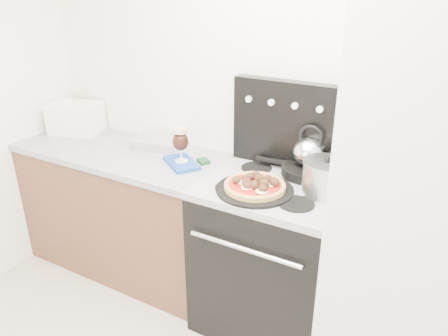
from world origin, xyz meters
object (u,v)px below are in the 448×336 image
Objects in this scene: fridge at (414,214)px; tea_kettle at (309,150)px; stove_body at (271,259)px; pizza at (255,184)px; base_cabinet at (128,212)px; pizza_pan at (255,189)px; oven_mitt at (181,163)px; beer_glass at (181,145)px; toaster_oven at (76,118)px; skillet at (308,171)px; stock_pot at (325,179)px.

fridge reaches higher than tea_kettle.
fridge is at bearing -17.55° from tea_kettle.
pizza is (-0.06, -0.12, 0.52)m from stove_body.
stove_body is at bearing -114.32° from tea_kettle.
tea_kettle is (1.21, 0.18, 0.64)m from base_cabinet.
pizza_pan is at bearing -7.71° from base_cabinet.
stove_body is 0.53m from pizza.
stove_body is 3.39× the size of oven_mitt.
oven_mitt is at bearing 0.00° from beer_glass.
toaster_oven is at bearing 172.84° from beer_glass.
pizza reaches higher than base_cabinet.
oven_mitt is 0.77m from tea_kettle.
toaster_oven is 1.69× the size of tea_kettle.
tea_kettle reaches higher than skillet.
tea_kettle is (0.11, 0.21, 0.63)m from stove_body.
fridge is at bearing -1.70° from oven_mitt.
base_cabinet is at bearing -179.81° from stock_pot.
toaster_oven reaches higher than pizza_pan.
pizza_pan is 0.03m from pizza.
toaster_oven is at bearing 175.92° from fridge.
skillet is at bearing 0.00° from tea_kettle.
toaster_oven is at bearing 170.66° from pizza_pan.
oven_mitt is (1.01, -0.13, -0.10)m from toaster_oven.
pizza is at bearing 0.00° from pizza_pan.
stove_body is at bearing 177.95° from fridge.
stock_pot reaches higher than oven_mitt.
base_cabinet is 4.53× the size of pizza.
fridge is 2.33m from toaster_oven.
stock_pot reaches higher than pizza.
base_cabinet is 6.83× the size of beer_glass.
stove_body is 3.79× the size of stock_pot.
pizza_pan reaches higher than base_cabinet.
pizza is (0.55, -0.13, 0.04)m from oven_mitt.
tea_kettle is (0.73, 0.19, 0.16)m from oven_mitt.
base_cabinet is at bearing 172.29° from pizza.
base_cabinet is 1.48m from stock_pot.
skillet is 0.24m from stock_pot.
skillet is at bearing 8.45° from base_cabinet.
tea_kettle reaches higher than base_cabinet.
tea_kettle reaches higher than beer_glass.
skillet is at bearing 158.68° from fridge.
base_cabinet is 3.56× the size of pizza_pan.
tea_kettle is 0.24m from stock_pot.
fridge is at bearing -2.05° from stove_body.
base_cabinet is 0.76× the size of fridge.
skillet is at bearing 14.77° from oven_mitt.
oven_mitt is at bearing 166.78° from pizza_pan.
beer_glass is at bearing -161.46° from tea_kettle.
oven_mitt is 0.57m from pizza.
oven_mitt reaches higher than base_cabinet.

